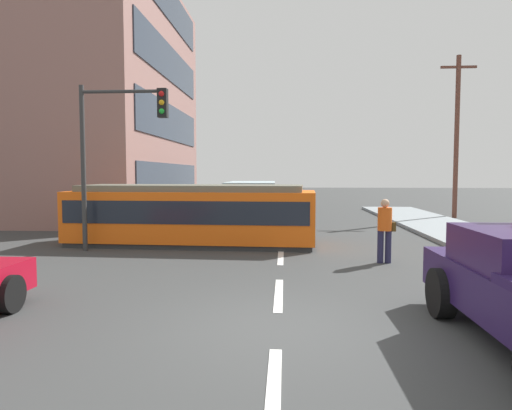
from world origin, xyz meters
TOP-DOWN VIEW (x-y plane):
  - ground_plane at (0.00, 10.00)m, footprint 120.00×120.00m
  - lane_stripe_0 at (0.00, -2.00)m, footprint 0.16×2.40m
  - lane_stripe_1 at (0.00, 2.00)m, footprint 0.16×2.40m
  - lane_stripe_2 at (0.00, 6.00)m, footprint 0.16×2.40m
  - lane_stripe_3 at (0.00, 14.17)m, footprint 0.16×2.40m
  - lane_stripe_4 at (0.00, 20.17)m, footprint 0.16×2.40m
  - corner_building at (-13.19, 18.47)m, footprint 14.08×14.52m
  - streetcar_tram at (-2.92, 8.17)m, footprint 8.08×2.89m
  - city_bus at (-1.68, 17.73)m, footprint 2.65×5.66m
  - pedestrian_crossing at (2.71, 5.32)m, footprint 0.46×0.36m
  - traffic_light_mast at (-4.88, 6.68)m, footprint 2.65×0.33m
  - utility_pole_mid at (9.00, 17.91)m, footprint 1.80×0.24m

SIDE VIEW (x-z plane):
  - ground_plane at x=0.00m, z-range 0.00..0.00m
  - lane_stripe_0 at x=0.00m, z-range 0.00..0.01m
  - lane_stripe_1 at x=0.00m, z-range 0.00..0.01m
  - lane_stripe_2 at x=0.00m, z-range 0.00..0.01m
  - lane_stripe_3 at x=0.00m, z-range 0.00..0.01m
  - lane_stripe_4 at x=0.00m, z-range 0.00..0.01m
  - pedestrian_crossing at x=2.71m, z-range 0.11..1.78m
  - streetcar_tram at x=-2.92m, z-range 0.03..1.99m
  - city_bus at x=-1.68m, z-range 0.14..2.03m
  - traffic_light_mast at x=-4.88m, z-range 0.99..5.92m
  - utility_pole_mid at x=9.00m, z-range 0.18..8.58m
  - corner_building at x=-13.19m, z-range 0.00..12.80m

